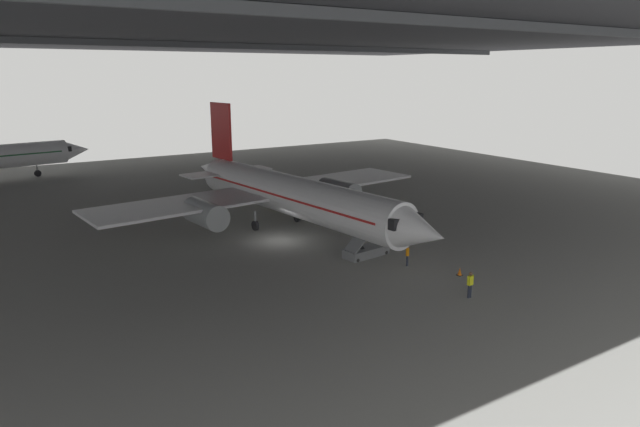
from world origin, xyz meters
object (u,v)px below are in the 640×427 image
crew_worker_by_stairs (407,254)px  boarding_stairs (367,247)px  baggage_tug (280,202)px  traffic_cone_orange (460,272)px  crew_worker_near_nose (470,283)px  airplane_main (289,194)px

crew_worker_by_stairs → boarding_stairs: bearing=108.7°
baggage_tug → traffic_cone_orange: bearing=-87.3°
crew_worker_near_nose → baggage_tug: size_ratio=0.69×
crew_worker_near_nose → boarding_stairs: bearing=93.1°
boarding_stairs → crew_worker_near_nose: bearing=-86.9°
crew_worker_by_stairs → airplane_main: bearing=102.4°
airplane_main → crew_worker_near_nose: bearing=-83.5°
crew_worker_by_stairs → baggage_tug: (0.66, 21.47, -0.39)m
airplane_main → crew_worker_near_nose: 19.98m
crew_worker_by_stairs → traffic_cone_orange: bearing=-62.7°
boarding_stairs → traffic_cone_orange: 7.61m
crew_worker_by_stairs → crew_worker_near_nose: bearing=-95.2°
crew_worker_near_nose → baggage_tug: (1.27, 28.22, -0.47)m
boarding_stairs → crew_worker_by_stairs: boarding_stairs is taller
traffic_cone_orange → baggage_tug: 25.03m
boarding_stairs → traffic_cone_orange: bearing=-66.8°
crew_worker_near_nose → airplane_main: bearing=96.5°
crew_worker_near_nose → baggage_tug: crew_worker_near_nose is taller
airplane_main → crew_worker_by_stairs: (2.86, -12.97, -2.44)m
crew_worker_near_nose → crew_worker_by_stairs: bearing=84.8°
crew_worker_near_nose → traffic_cone_orange: 4.10m
airplane_main → crew_worker_by_stairs: 13.50m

